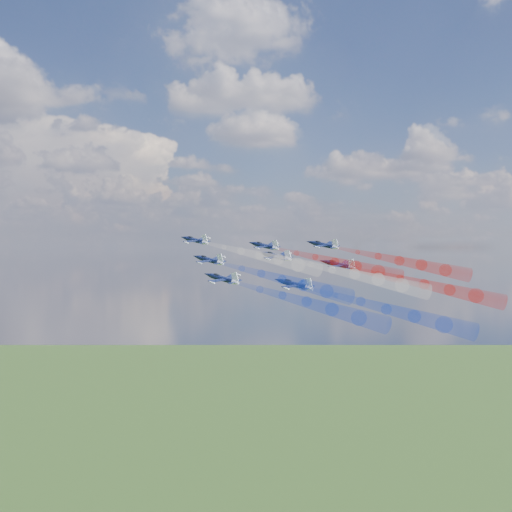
{
  "coord_description": "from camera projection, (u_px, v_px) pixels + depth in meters",
  "views": [
    {
      "loc": [
        -9.53,
        -138.6,
        156.76
      ],
      "look_at": [
        17.99,
        21.31,
        154.5
      ],
      "focal_mm": 43.79,
      "sensor_mm": 36.0,
      "label": 1
    }
  ],
  "objects": [
    {
      "name": "trail_outer_right",
      "position": [
        399.0,
        261.0,
        159.13
      ],
      "size": [
        26.67,
        30.77,
        10.66
      ],
      "primitive_type": null,
      "rotation": [
        0.18,
        -0.17,
        0.68
      ],
      "color": "red"
    },
    {
      "name": "jet_inner_right",
      "position": [
        265.0,
        246.0,
        173.35
      ],
      "size": [
        14.0,
        14.52,
        6.33
      ],
      "primitive_type": null,
      "rotation": [
        0.18,
        -0.17,
        0.68
      ],
      "color": "black"
    },
    {
      "name": "jet_rear_right",
      "position": [
        339.0,
        265.0,
        158.47
      ],
      "size": [
        14.0,
        14.52,
        6.33
      ],
      "primitive_type": null,
      "rotation": [
        0.18,
        -0.17,
        0.68
      ],
      "color": "black"
    },
    {
      "name": "trail_outer_left",
      "position": [
        306.0,
        302.0,
        126.62
      ],
      "size": [
        26.67,
        30.77,
        10.66
      ],
      "primitive_type": null,
      "rotation": [
        0.18,
        -0.17,
        0.68
      ],
      "color": "blue"
    },
    {
      "name": "trail_inner_right",
      "position": [
        335.0,
        262.0,
        158.77
      ],
      "size": [
        26.67,
        30.77,
        10.66
      ],
      "primitive_type": null,
      "rotation": [
        0.18,
        -0.17,
        0.68
      ],
      "color": "red"
    },
    {
      "name": "jet_rear_left",
      "position": [
        295.0,
        284.0,
        141.18
      ],
      "size": [
        14.0,
        14.52,
        6.33
      ],
      "primitive_type": null,
      "rotation": [
        0.18,
        -0.17,
        0.68
      ],
      "color": "black"
    },
    {
      "name": "jet_inner_left",
      "position": [
        209.0,
        260.0,
        157.76
      ],
      "size": [
        14.0,
        14.52,
        6.33
      ],
      "primitive_type": null,
      "rotation": [
        0.18,
        -0.17,
        0.68
      ],
      "color": "black"
    },
    {
      "name": "trail_rear_right",
      "position": [
        424.0,
        284.0,
        143.88
      ],
      "size": [
        26.67,
        30.77,
        10.66
      ],
      "primitive_type": null,
      "rotation": [
        0.18,
        -0.17,
        0.68
      ],
      "color": "red"
    },
    {
      "name": "trail_center_third",
      "position": [
        354.0,
        275.0,
        144.73
      ],
      "size": [
        26.67,
        30.77,
        10.66
      ],
      "primitive_type": null,
      "rotation": [
        0.18,
        -0.17,
        0.68
      ],
      "color": "white"
    },
    {
      "name": "trail_rear_left",
      "position": [
        387.0,
        309.0,
        126.6
      ],
      "size": [
        26.67,
        30.77,
        10.66
      ],
      "primitive_type": null,
      "rotation": [
        0.18,
        -0.17,
        0.68
      ],
      "color": "blue"
    },
    {
      "name": "jet_center_third",
      "position": [
        276.0,
        256.0,
        159.31
      ],
      "size": [
        14.0,
        14.52,
        6.33
      ],
      "primitive_type": null,
      "rotation": [
        0.18,
        -0.17,
        0.68
      ],
      "color": "black"
    },
    {
      "name": "jet_outer_right",
      "position": [
        324.0,
        245.0,
        173.72
      ],
      "size": [
        14.0,
        14.52,
        6.33
      ],
      "primitive_type": null,
      "rotation": [
        0.18,
        -0.17,
        0.68
      ],
      "color": "black"
    },
    {
      "name": "trail_inner_left",
      "position": [
        282.0,
        279.0,
        143.17
      ],
      "size": [
        26.67,
        30.77,
        10.66
      ],
      "primitive_type": null,
      "rotation": [
        0.18,
        -0.17,
        0.68
      ],
      "color": "blue"
    },
    {
      "name": "jet_outer_left",
      "position": [
        223.0,
        279.0,
        141.2
      ],
      "size": [
        14.0,
        14.52,
        6.33
      ],
      "primitive_type": null,
      "rotation": [
        0.18,
        -0.17,
        0.68
      ],
      "color": "black"
    },
    {
      "name": "trail_lead",
      "position": [
        259.0,
        256.0,
        159.31
      ],
      "size": [
        26.67,
        30.77,
        10.66
      ],
      "primitive_type": null,
      "rotation": [
        0.18,
        -0.17,
        0.68
      ],
      "color": "white"
    },
    {
      "name": "jet_lead",
      "position": [
        195.0,
        240.0,
        173.89
      ],
      "size": [
        14.0,
        14.52,
        6.33
      ],
      "primitive_type": null,
      "rotation": [
        0.18,
        -0.17,
        0.68
      ],
      "color": "black"
    }
  ]
}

